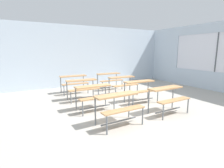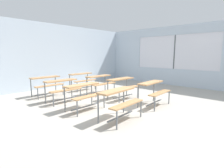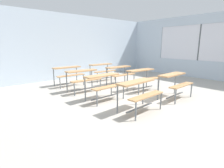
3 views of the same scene
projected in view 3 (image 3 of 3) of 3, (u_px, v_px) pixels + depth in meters
ground at (137, 100)px, 5.21m from camera, size 10.00×9.00×0.05m
wall_back at (65, 47)px, 8.21m from camera, size 10.00×0.12×3.00m
wall_right at (213, 48)px, 7.97m from camera, size 0.12×9.00×3.00m
desk_bench_r0c0 at (139, 89)px, 4.19m from camera, size 1.13×0.65×0.74m
desk_bench_r0c1 at (175, 80)px, 5.23m from camera, size 1.12×0.63×0.74m
desk_bench_r1c0 at (104, 81)px, 5.06m from camera, size 1.12×0.62×0.74m
desk_bench_r1c1 at (143, 75)px, 6.14m from camera, size 1.13×0.65×0.74m
desk_bench_r2c0 at (83, 76)px, 5.98m from camera, size 1.12×0.63×0.74m
desk_bench_r2c1 at (120, 71)px, 7.01m from camera, size 1.11×0.61×0.74m
desk_bench_r3c0 at (68, 72)px, 6.89m from camera, size 1.10×0.59×0.74m
desk_bench_r3c1 at (102, 68)px, 7.94m from camera, size 1.11×0.60×0.74m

